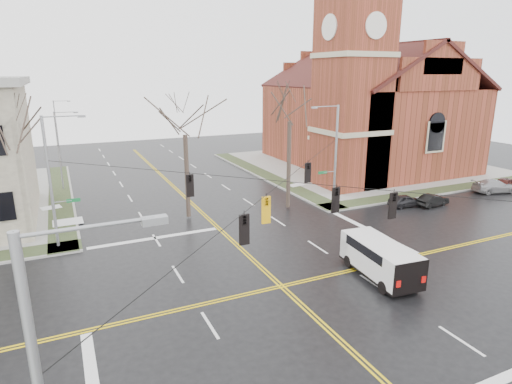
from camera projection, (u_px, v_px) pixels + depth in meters
name	position (u px, v px, depth m)	size (l,w,h in m)	color
ground	(281.00, 286.00, 24.45)	(120.00, 120.00, 0.00)	black
sidewalks	(282.00, 285.00, 24.43)	(80.00, 80.00, 0.17)	gray
road_markings	(281.00, 286.00, 24.45)	(100.00, 100.00, 0.01)	gold
church	(363.00, 101.00, 53.88)	(24.28, 27.48, 27.50)	brown
signal_pole_ne	(334.00, 153.00, 37.76)	(2.75, 0.22, 9.00)	gray
signal_pole_nw	(53.00, 179.00, 28.61)	(2.75, 0.22, 9.00)	gray
span_wires	(283.00, 181.00, 22.79)	(23.02, 23.02, 0.03)	black
traffic_signals	(289.00, 198.00, 22.41)	(8.21, 8.26, 1.30)	black
streetlight_north_a	(60.00, 148.00, 43.44)	(2.30, 0.20, 8.00)	gray
streetlight_north_b	(57.00, 126.00, 60.93)	(2.30, 0.20, 8.00)	gray
cargo_van	(378.00, 256.00, 25.48)	(2.70, 5.80, 2.13)	white
parked_car_a	(406.00, 201.00, 38.97)	(1.32, 3.29, 1.12)	black
parked_car_b	(433.00, 200.00, 39.14)	(1.17, 3.34, 1.10)	black
parked_car_c	(495.00, 186.00, 43.56)	(1.86, 4.57, 1.33)	#9C9C9E
parked_car_d	(506.00, 183.00, 44.73)	(1.54, 3.83, 1.30)	#401612
tree_nw_far	(14.00, 138.00, 28.73)	(4.00, 4.00, 10.47)	#372A23
tree_nw_near	(185.00, 129.00, 34.03)	(4.00, 4.00, 10.29)	#372A23
tree_ne	(290.00, 115.00, 36.36)	(4.00, 4.00, 11.47)	#372A23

